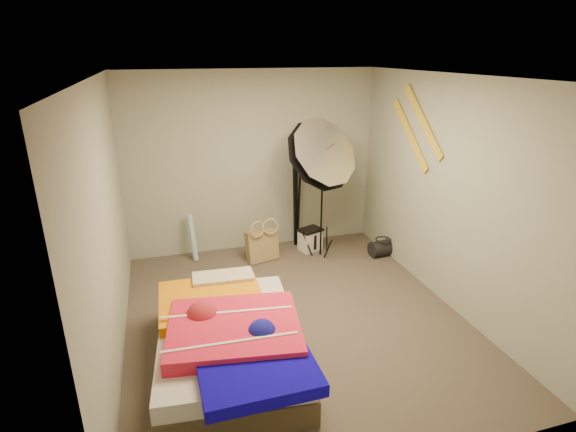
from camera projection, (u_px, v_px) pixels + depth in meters
name	position (u px, v px, depth m)	size (l,w,h in m)	color
floor	(295.00, 317.00, 4.86)	(4.00, 4.00, 0.00)	#50463C
ceiling	(296.00, 76.00, 3.99)	(4.00, 4.00, 0.00)	silver
wall_back	(253.00, 163.00, 6.23)	(3.50, 3.50, 0.00)	gray
wall_front	(397.00, 317.00, 2.63)	(3.50, 3.50, 0.00)	gray
wall_left	(107.00, 227.00, 3.96)	(4.00, 4.00, 0.00)	gray
wall_right	(448.00, 194.00, 4.89)	(4.00, 4.00, 0.00)	gray
tote_bag	(262.00, 245.00, 6.12)	(0.44, 0.13, 0.44)	#9D8757
wrapping_roll	(193.00, 237.00, 6.11)	(0.07, 0.07, 0.65)	#4C91C2
camera_case	(310.00, 240.00, 6.46)	(0.30, 0.21, 0.30)	silver
duffel_bag	(383.00, 248.00, 6.30)	(0.22, 0.22, 0.36)	black
wall_stripe_upper	(423.00, 121.00, 5.18)	(0.02, 1.10, 0.10)	gold
wall_stripe_lower	(410.00, 135.00, 5.48)	(0.02, 1.10, 0.10)	gold
bed	(230.00, 340.00, 4.05)	(1.41, 1.99, 0.53)	#4F402B
photo_umbrella	(319.00, 156.00, 5.67)	(1.08, 0.95, 2.04)	black
camera_tripod	(296.00, 193.00, 6.42)	(0.09, 0.09, 1.38)	black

